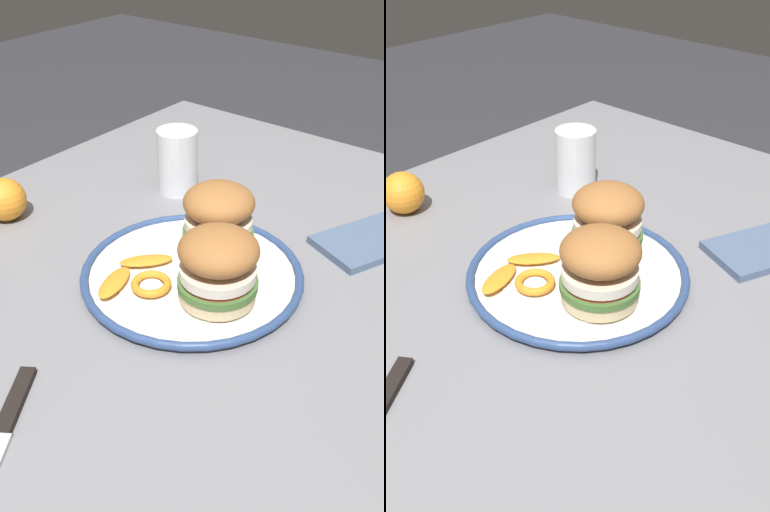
{
  "view_description": "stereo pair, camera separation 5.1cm",
  "coord_description": "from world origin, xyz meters",
  "views": [
    {
      "loc": [
        -0.46,
        -0.45,
        1.22
      ],
      "look_at": [
        0.05,
        -0.05,
        0.78
      ],
      "focal_mm": 39.55,
      "sensor_mm": 36.0,
      "label": 1
    },
    {
      "loc": [
        -0.43,
        -0.49,
        1.22
      ],
      "look_at": [
        0.05,
        -0.05,
        0.78
      ],
      "focal_mm": 39.55,
      "sensor_mm": 36.0,
      "label": 2
    }
  ],
  "objects": [
    {
      "name": "whole_orange",
      "position": [
        -0.01,
        0.29,
        0.78
      ],
      "size": [
        0.07,
        0.07,
        0.07
      ],
      "primitive_type": "sphere",
      "color": "orange",
      "rests_on": "dining_table"
    },
    {
      "name": "sandwich_half_right",
      "position": [
        0.02,
        -0.12,
        0.81
      ],
      "size": [
        0.14,
        0.14,
        0.1
      ],
      "color": "beige",
      "rests_on": "dinner_plate"
    },
    {
      "name": "orange_peel_strip_short",
      "position": [
        -0.05,
        0.01,
        0.76
      ],
      "size": [
        0.08,
        0.05,
        0.01
      ],
      "color": "orange",
      "rests_on": "dinner_plate"
    },
    {
      "name": "dining_table",
      "position": [
        0.0,
        0.0,
        0.64
      ],
      "size": [
        1.26,
        0.86,
        0.74
      ],
      "color": "gray",
      "rests_on": "ground"
    },
    {
      "name": "table_knife",
      "position": [
        -0.29,
        -0.07,
        0.75
      ],
      "size": [
        0.19,
        0.14,
        0.01
      ],
      "color": "silver",
      "rests_on": "dining_table"
    },
    {
      "name": "orange_peel_curled",
      "position": [
        -0.02,
        -0.04,
        0.77
      ],
      "size": [
        0.07,
        0.07,
        0.01
      ],
      "color": "orange",
      "rests_on": "dinner_plate"
    },
    {
      "name": "dinner_plate",
      "position": [
        0.05,
        -0.05,
        0.75
      ],
      "size": [
        0.32,
        0.32,
        0.02
      ],
      "color": "white",
      "rests_on": "dining_table"
    },
    {
      "name": "orange_peel_strip_long",
      "position": [
        0.02,
        0.01,
        0.76
      ],
      "size": [
        0.07,
        0.07,
        0.01
      ],
      "color": "orange",
      "rests_on": "dinner_plate"
    },
    {
      "name": "drinking_glass",
      "position": [
        0.25,
        0.14,
        0.79
      ],
      "size": [
        0.07,
        0.07,
        0.11
      ],
      "color": "white",
      "rests_on": "dining_table"
    },
    {
      "name": "sandwich_half_left",
      "position": [
        0.12,
        -0.05,
        0.81
      ],
      "size": [
        0.14,
        0.14,
        0.1
      ],
      "color": "beige",
      "rests_on": "dinner_plate"
    },
    {
      "name": "folded_napkin",
      "position": [
        0.29,
        -0.22,
        0.75
      ],
      "size": [
        0.19,
        0.16,
        0.01
      ],
      "primitive_type": "cube",
      "rotation": [
        0.0,
        0.0,
        2.73
      ],
      "color": "slate",
      "rests_on": "dining_table"
    }
  ]
}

